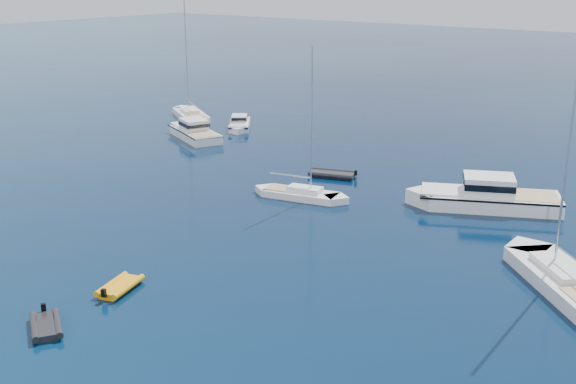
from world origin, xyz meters
name	(u,v)px	position (x,y,z in m)	size (l,w,h in m)	color
motor_cruiser_centre	(483,207)	(4.38, 35.14, 0.00)	(3.75, 12.25, 3.22)	white
motor_cruiser_far_l	(194,138)	(-29.65, 38.38, 0.00)	(3.07, 10.03, 2.63)	silver
motor_cruiser_horizon	(239,128)	(-28.85, 44.91, 0.00)	(2.24, 7.31, 1.92)	white
sailboat_mid_r	(564,288)	(13.69, 24.41, 0.00)	(3.28, 12.63, 18.56)	silver
sailboat_centre	(301,198)	(-7.98, 28.57, 0.00)	(2.18, 8.39, 12.34)	white
sailboat_far_l	(191,118)	(-37.30, 45.61, 0.00)	(2.88, 11.06, 16.26)	white
tender_yellow	(120,290)	(-5.94, 8.83, 0.00)	(1.75, 3.08, 0.95)	orange
tender_grey_near	(46,330)	(-5.23, 3.57, 0.00)	(1.73, 3.06, 0.95)	black
tender_grey_far	(332,176)	(-9.45, 35.15, 0.00)	(2.24, 4.17, 0.95)	black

